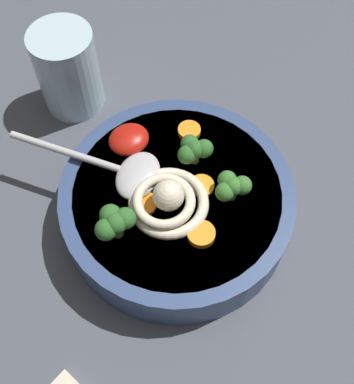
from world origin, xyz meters
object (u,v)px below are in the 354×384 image
(noodle_pile, at_px, (169,202))
(soup_spoon, at_px, (126,171))
(drinking_glass, at_px, (68,71))
(soup_bowl, at_px, (177,205))

(noodle_pile, relative_size, soup_spoon, 0.57)
(noodle_pile, relative_size, drinking_glass, 0.82)
(noodle_pile, xyz_separation_m, drinking_glass, (0.00, -0.23, -0.01))
(soup_spoon, relative_size, drinking_glass, 1.43)
(drinking_glass, bearing_deg, noodle_pile, 90.73)
(soup_bowl, relative_size, noodle_pile, 2.74)
(soup_spoon, bearing_deg, drinking_glass, -41.72)
(drinking_glass, bearing_deg, soup_spoon, 85.14)
(noodle_pile, height_order, soup_spoon, noodle_pile)
(noodle_pile, distance_m, drinking_glass, 0.23)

